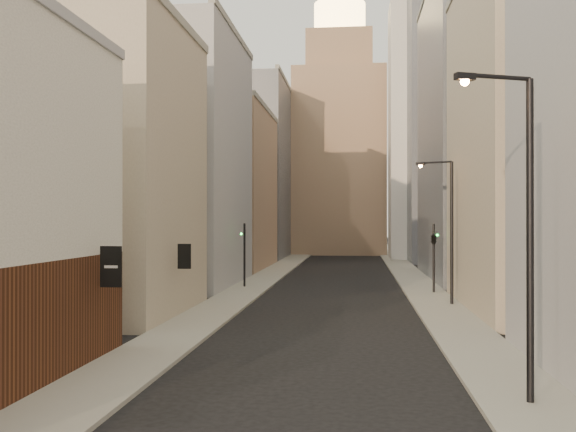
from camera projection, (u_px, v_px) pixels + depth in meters
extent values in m
cube|color=gray|center=(275.00, 272.00, 64.00)|extent=(3.00, 140.00, 0.15)
cube|color=gray|center=(407.00, 273.00, 62.62)|extent=(3.00, 140.00, 0.15)
cube|color=black|center=(111.00, 267.00, 23.34)|extent=(0.80, 0.08, 1.50)
cube|color=black|center=(184.00, 256.00, 33.28)|extent=(0.70, 0.08, 1.30)
cube|color=tan|center=(112.00, 171.00, 35.79)|extent=(8.00, 12.00, 16.00)
cube|color=#98999E|center=(187.00, 161.00, 51.71)|extent=(8.00, 16.00, 20.00)
cube|color=#9E7B5E|center=(231.00, 190.00, 69.60)|extent=(8.00, 18.00, 17.00)
cube|color=gray|center=(259.00, 171.00, 89.50)|extent=(8.00, 20.00, 24.00)
cube|color=tan|center=(536.00, 139.00, 37.22)|extent=(8.00, 16.00, 20.00)
cube|color=gray|center=(474.00, 133.00, 57.12)|extent=(8.00, 20.00, 26.00)
cube|color=gray|center=(481.00, 70.00, 84.38)|extent=(20.00, 22.00, 50.00)
cube|color=#9E7B5E|center=(340.00, 164.00, 100.27)|extent=(14.00, 14.00, 28.00)
cube|color=#9E7B5E|center=(340.00, 55.00, 100.35)|extent=(10.00, 10.00, 6.00)
cylinder|color=#FFCC72|center=(340.00, 20.00, 100.38)|extent=(8.00, 8.00, 5.00)
cube|color=silver|center=(420.00, 131.00, 85.20)|extent=(8.00, 8.00, 34.00)
cylinder|color=black|center=(530.00, 243.00, 18.17)|extent=(0.21, 0.21, 9.32)
cylinder|color=black|center=(498.00, 77.00, 17.92)|extent=(1.97, 0.87, 0.12)
cube|color=black|center=(465.00, 77.00, 17.65)|extent=(0.61, 0.42, 0.19)
sphere|color=#FF913F|center=(465.00, 81.00, 17.65)|extent=(0.25, 0.25, 0.25)
cylinder|color=black|center=(452.00, 234.00, 39.16)|extent=(0.20, 0.20, 8.86)
cylinder|color=black|center=(436.00, 162.00, 39.68)|extent=(1.85, 0.91, 0.12)
cube|color=black|center=(420.00, 164.00, 40.17)|extent=(0.58, 0.42, 0.18)
sphere|color=#FF913F|center=(420.00, 166.00, 40.17)|extent=(0.24, 0.24, 0.24)
cylinder|color=black|center=(244.00, 256.00, 49.30)|extent=(0.16, 0.16, 5.00)
imported|color=black|center=(244.00, 234.00, 49.31)|extent=(0.44, 0.44, 1.24)
sphere|color=#19E533|center=(241.00, 234.00, 49.34)|extent=(0.16, 0.16, 0.16)
cylinder|color=black|center=(434.00, 259.00, 45.46)|extent=(0.16, 0.16, 5.00)
imported|color=black|center=(434.00, 235.00, 45.47)|extent=(0.76, 0.76, 1.35)
sphere|color=#19E533|center=(437.00, 235.00, 45.45)|extent=(0.16, 0.16, 0.16)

